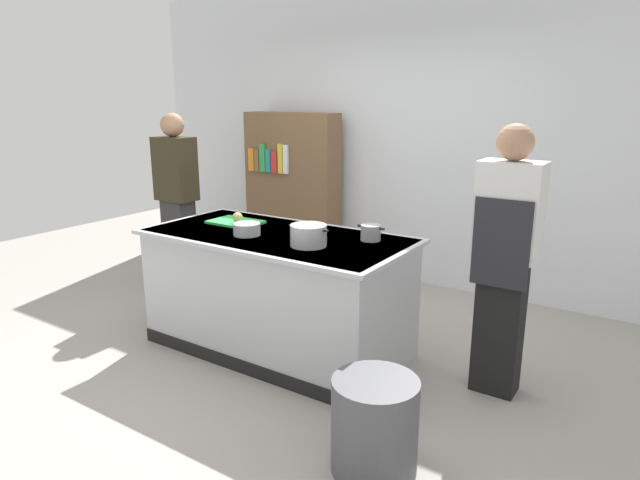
{
  "coord_description": "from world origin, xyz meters",
  "views": [
    {
      "loc": [
        2.4,
        -3.06,
        1.88
      ],
      "look_at": [
        0.25,
        0.2,
        0.85
      ],
      "focal_mm": 30.96,
      "sensor_mm": 36.0,
      "label": 1
    }
  ],
  "objects_px": {
    "person_chef": "(505,256)",
    "person_guest": "(177,199)",
    "stock_pot": "(308,235)",
    "trash_bin": "(375,425)",
    "mixing_bowl": "(247,229)",
    "bookshelf": "(292,191)",
    "sauce_pan": "(371,233)",
    "onion": "(237,217)"
  },
  "relations": [
    {
      "from": "sauce_pan",
      "to": "person_guest",
      "type": "distance_m",
      "value": 2.31
    },
    {
      "from": "stock_pot",
      "to": "bookshelf",
      "type": "height_order",
      "value": "bookshelf"
    },
    {
      "from": "person_guest",
      "to": "bookshelf",
      "type": "height_order",
      "value": "person_guest"
    },
    {
      "from": "stock_pot",
      "to": "person_chef",
      "type": "relative_size",
      "value": 0.18
    },
    {
      "from": "onion",
      "to": "trash_bin",
      "type": "bearing_deg",
      "value": -28.28
    },
    {
      "from": "bookshelf",
      "to": "mixing_bowl",
      "type": "bearing_deg",
      "value": -62.31
    },
    {
      "from": "person_guest",
      "to": "person_chef",
      "type": "bearing_deg",
      "value": 66.8
    },
    {
      "from": "onion",
      "to": "mixing_bowl",
      "type": "bearing_deg",
      "value": -37.01
    },
    {
      "from": "mixing_bowl",
      "to": "person_guest",
      "type": "distance_m",
      "value": 1.62
    },
    {
      "from": "mixing_bowl",
      "to": "bookshelf",
      "type": "height_order",
      "value": "bookshelf"
    },
    {
      "from": "mixing_bowl",
      "to": "trash_bin",
      "type": "relative_size",
      "value": 0.39
    },
    {
      "from": "onion",
      "to": "person_chef",
      "type": "relative_size",
      "value": 0.05
    },
    {
      "from": "onion",
      "to": "sauce_pan",
      "type": "height_order",
      "value": "sauce_pan"
    },
    {
      "from": "onion",
      "to": "sauce_pan",
      "type": "bearing_deg",
      "value": 8.12
    },
    {
      "from": "sauce_pan",
      "to": "trash_bin",
      "type": "relative_size",
      "value": 0.41
    },
    {
      "from": "mixing_bowl",
      "to": "person_chef",
      "type": "height_order",
      "value": "person_chef"
    },
    {
      "from": "trash_bin",
      "to": "person_chef",
      "type": "bearing_deg",
      "value": 76.03
    },
    {
      "from": "onion",
      "to": "stock_pot",
      "type": "distance_m",
      "value": 0.83
    },
    {
      "from": "onion",
      "to": "mixing_bowl",
      "type": "relative_size",
      "value": 0.41
    },
    {
      "from": "sauce_pan",
      "to": "trash_bin",
      "type": "bearing_deg",
      "value": -60.03
    },
    {
      "from": "trash_bin",
      "to": "onion",
      "type": "bearing_deg",
      "value": 151.72
    },
    {
      "from": "trash_bin",
      "to": "bookshelf",
      "type": "xyz_separation_m",
      "value": [
        -2.45,
        2.64,
        0.6
      ]
    },
    {
      "from": "stock_pot",
      "to": "bookshelf",
      "type": "relative_size",
      "value": 0.18
    },
    {
      "from": "person_guest",
      "to": "bookshelf",
      "type": "relative_size",
      "value": 1.01
    },
    {
      "from": "bookshelf",
      "to": "trash_bin",
      "type": "bearing_deg",
      "value": -47.2
    },
    {
      "from": "onion",
      "to": "person_guest",
      "type": "height_order",
      "value": "person_guest"
    },
    {
      "from": "onion",
      "to": "sauce_pan",
      "type": "distance_m",
      "value": 1.1
    },
    {
      "from": "person_chef",
      "to": "bookshelf",
      "type": "height_order",
      "value": "person_chef"
    },
    {
      "from": "stock_pot",
      "to": "bookshelf",
      "type": "xyz_separation_m",
      "value": [
        -1.55,
        1.93,
        -0.12
      ]
    },
    {
      "from": "onion",
      "to": "bookshelf",
      "type": "xyz_separation_m",
      "value": [
        -0.74,
        1.73,
        -0.11
      ]
    },
    {
      "from": "bookshelf",
      "to": "stock_pot",
      "type": "bearing_deg",
      "value": -51.19
    },
    {
      "from": "stock_pot",
      "to": "person_chef",
      "type": "bearing_deg",
      "value": 19.88
    },
    {
      "from": "onion",
      "to": "bookshelf",
      "type": "relative_size",
      "value": 0.05
    },
    {
      "from": "person_chef",
      "to": "stock_pot",
      "type": "bearing_deg",
      "value": 104.72
    },
    {
      "from": "person_chef",
      "to": "person_guest",
      "type": "height_order",
      "value": "same"
    },
    {
      "from": "trash_bin",
      "to": "person_chef",
      "type": "relative_size",
      "value": 0.29
    },
    {
      "from": "sauce_pan",
      "to": "trash_bin",
      "type": "xyz_separation_m",
      "value": [
        0.62,
        -1.07,
        -0.7
      ]
    },
    {
      "from": "stock_pot",
      "to": "mixing_bowl",
      "type": "bearing_deg",
      "value": -179.78
    },
    {
      "from": "sauce_pan",
      "to": "trash_bin",
      "type": "height_order",
      "value": "sauce_pan"
    },
    {
      "from": "onion",
      "to": "stock_pot",
      "type": "relative_size",
      "value": 0.26
    },
    {
      "from": "person_chef",
      "to": "mixing_bowl",
      "type": "bearing_deg",
      "value": 98.86
    },
    {
      "from": "onion",
      "to": "mixing_bowl",
      "type": "xyz_separation_m",
      "value": [
        0.27,
        -0.2,
        -0.02
      ]
    }
  ]
}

